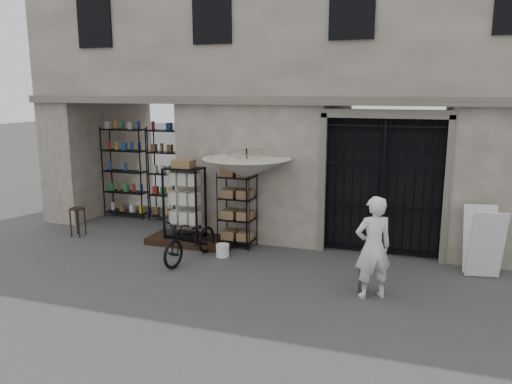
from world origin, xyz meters
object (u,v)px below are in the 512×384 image
(white_bucket, at_px, (223,250))
(steel_bollard, at_px, (363,272))
(bicycle, at_px, (192,260))
(shopkeeper, at_px, (371,297))
(wire_rack, at_px, (237,211))
(display_cabinet, at_px, (185,206))
(market_umbrella, at_px, (247,163))
(wooden_stool, at_px, (78,221))
(easel_sign, at_px, (483,242))

(white_bucket, height_order, steel_bollard, steel_bollard)
(bicycle, bearing_deg, shopkeeper, -0.55)
(wire_rack, bearing_deg, shopkeeper, -25.07)
(display_cabinet, distance_m, market_umbrella, 1.84)
(shopkeeper, bearing_deg, wooden_stool, -41.21)
(steel_bollard, distance_m, shopkeeper, 0.44)
(steel_bollard, bearing_deg, market_umbrella, 150.01)
(bicycle, relative_size, steel_bollard, 2.27)
(shopkeeper, bearing_deg, market_umbrella, -60.66)
(wooden_stool, xyz_separation_m, easel_sign, (8.97, 0.24, 0.31))
(display_cabinet, bearing_deg, bicycle, -65.65)
(white_bucket, xyz_separation_m, easel_sign, (5.08, 0.52, 0.54))
(white_bucket, bearing_deg, easel_sign, 5.88)
(market_umbrella, xyz_separation_m, bicycle, (-0.86, -1.01, -1.95))
(wooden_stool, height_order, steel_bollard, steel_bollard)
(display_cabinet, height_order, market_umbrella, market_umbrella)
(wooden_stool, bearing_deg, wire_rack, 6.75)
(white_bucket, relative_size, wooden_stool, 0.40)
(bicycle, bearing_deg, market_umbrella, 59.61)
(easel_sign, bearing_deg, bicycle, 178.88)
(display_cabinet, relative_size, wooden_stool, 2.51)
(wire_rack, height_order, steel_bollard, wire_rack)
(white_bucket, bearing_deg, wire_rack, 86.13)
(wire_rack, xyz_separation_m, wooden_stool, (-3.95, -0.47, -0.47))
(display_cabinet, bearing_deg, wooden_stool, 177.75)
(easel_sign, bearing_deg, wooden_stool, 170.66)
(wire_rack, distance_m, bicycle, 1.56)
(steel_bollard, relative_size, shopkeeper, 0.43)
(display_cabinet, bearing_deg, shopkeeper, -29.50)
(display_cabinet, xyz_separation_m, market_umbrella, (1.50, 0.00, 1.07))
(market_umbrella, bearing_deg, white_bucket, -121.03)
(steel_bollard, bearing_deg, wooden_stool, 169.58)
(market_umbrella, bearing_deg, easel_sign, -0.56)
(steel_bollard, bearing_deg, shopkeeper, -42.44)
(easel_sign, bearing_deg, display_cabinet, 168.74)
(white_bucket, distance_m, shopkeeper, 3.41)
(market_umbrella, bearing_deg, steel_bollard, -29.99)
(wire_rack, bearing_deg, wooden_stool, -167.35)
(market_umbrella, relative_size, shopkeeper, 1.53)
(easel_sign, bearing_deg, white_bucket, 175.03)
(wire_rack, bearing_deg, bicycle, -109.69)
(white_bucket, height_order, shopkeeper, white_bucket)
(wooden_stool, bearing_deg, easel_sign, 1.51)
(display_cabinet, distance_m, steel_bollard, 4.51)
(bicycle, relative_size, easel_sign, 1.33)
(white_bucket, height_order, wooden_stool, wooden_stool)
(steel_bollard, xyz_separation_m, shopkeeper, (0.17, -0.16, -0.38))
(steel_bollard, distance_m, easel_sign, 2.55)
(display_cabinet, distance_m, easel_sign, 6.24)
(market_umbrella, xyz_separation_m, easel_sign, (4.73, -0.05, -1.27))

